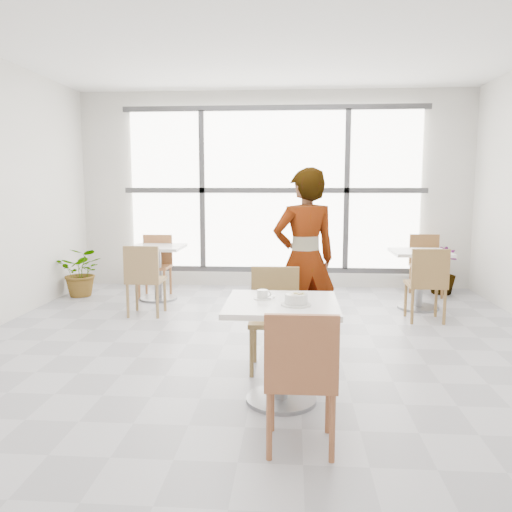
# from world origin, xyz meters

# --- Properties ---
(floor) EXTENTS (7.00, 7.00, 0.00)m
(floor) POSITION_xyz_m (0.00, 0.00, 0.00)
(floor) COLOR #9E9EA5
(floor) RESTS_ON ground
(ceiling) EXTENTS (7.00, 7.00, 0.00)m
(ceiling) POSITION_xyz_m (0.00, 0.00, 3.00)
(ceiling) COLOR white
(ceiling) RESTS_ON ground
(wall_back) EXTENTS (6.00, 0.00, 6.00)m
(wall_back) POSITION_xyz_m (0.00, 3.50, 1.50)
(wall_back) COLOR silver
(wall_back) RESTS_ON ground
(wall_front) EXTENTS (6.00, 0.00, 6.00)m
(wall_front) POSITION_xyz_m (0.00, -3.50, 1.50)
(wall_front) COLOR silver
(wall_front) RESTS_ON ground
(window) EXTENTS (4.60, 0.07, 2.52)m
(window) POSITION_xyz_m (0.00, 3.44, 1.50)
(window) COLOR white
(window) RESTS_ON ground
(main_table) EXTENTS (0.80, 0.80, 0.75)m
(main_table) POSITION_xyz_m (0.23, -0.88, 0.52)
(main_table) COLOR white
(main_table) RESTS_ON ground
(chair_near) EXTENTS (0.42, 0.42, 0.87)m
(chair_near) POSITION_xyz_m (0.36, -1.61, 0.50)
(chair_near) COLOR #9E5C39
(chair_near) RESTS_ON ground
(chair_far) EXTENTS (0.42, 0.42, 0.87)m
(chair_far) POSITION_xyz_m (0.15, -0.15, 0.50)
(chair_far) COLOR olive
(chair_far) RESTS_ON ground
(oatmeal_bowl) EXTENTS (0.21, 0.21, 0.10)m
(oatmeal_bowl) POSITION_xyz_m (0.33, -0.99, 0.79)
(oatmeal_bowl) COLOR silver
(oatmeal_bowl) RESTS_ON main_table
(coffee_cup) EXTENTS (0.16, 0.13, 0.07)m
(coffee_cup) POSITION_xyz_m (0.09, -0.80, 0.78)
(coffee_cup) COLOR silver
(coffee_cup) RESTS_ON main_table
(person) EXTENTS (0.74, 0.61, 1.74)m
(person) POSITION_xyz_m (0.42, 0.40, 0.87)
(person) COLOR black
(person) RESTS_ON ground
(bg_table_left) EXTENTS (0.70, 0.70, 0.75)m
(bg_table_left) POSITION_xyz_m (-1.56, 2.43, 0.49)
(bg_table_left) COLOR silver
(bg_table_left) RESTS_ON ground
(bg_table_right) EXTENTS (0.70, 0.70, 0.75)m
(bg_table_right) POSITION_xyz_m (1.92, 2.14, 0.49)
(bg_table_right) COLOR white
(bg_table_right) RESTS_ON ground
(bg_chair_left_near) EXTENTS (0.42, 0.42, 0.87)m
(bg_chair_left_near) POSITION_xyz_m (-1.48, 1.50, 0.50)
(bg_chair_left_near) COLOR olive
(bg_chair_left_near) RESTS_ON ground
(bg_chair_left_far) EXTENTS (0.42, 0.42, 0.87)m
(bg_chair_left_far) POSITION_xyz_m (-1.65, 2.68, 0.50)
(bg_chair_left_far) COLOR #9E6238
(bg_chair_left_far) RESTS_ON ground
(bg_chair_right_near) EXTENTS (0.42, 0.42, 0.87)m
(bg_chair_right_near) POSITION_xyz_m (1.85, 1.46, 0.50)
(bg_chair_right_near) COLOR olive
(bg_chair_right_near) RESTS_ON ground
(bg_chair_right_far) EXTENTS (0.42, 0.42, 0.87)m
(bg_chair_right_far) POSITION_xyz_m (2.21, 3.02, 0.50)
(bg_chair_right_far) COLOR brown
(bg_chair_right_far) RESTS_ON ground
(plant_left) EXTENTS (0.66, 0.57, 0.70)m
(plant_left) POSITION_xyz_m (-2.70, 2.56, 0.35)
(plant_left) COLOR #4E7040
(plant_left) RESTS_ON ground
(plant_right) EXTENTS (0.41, 0.41, 0.68)m
(plant_right) POSITION_xyz_m (2.48, 3.10, 0.34)
(plant_right) COLOR #517B42
(plant_right) RESTS_ON ground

